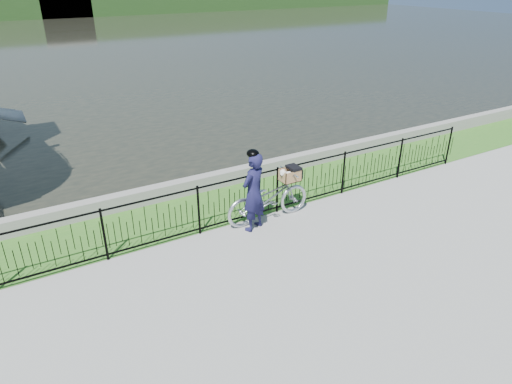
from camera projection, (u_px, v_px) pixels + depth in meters
ground at (278, 256)px, 9.23m from camera, size 120.00×120.00×0.00m
grass_strip at (221, 205)px, 11.25m from camera, size 60.00×2.00×0.01m
water at (44, 47)px, 34.87m from camera, size 120.00×120.00×0.00m
quay_wall at (204, 183)px, 11.94m from camera, size 60.00×0.30×0.40m
fence at (240, 200)px, 10.22m from camera, size 14.00×0.06×1.15m
far_treeline at (10, 5)px, 55.20m from camera, size 120.00×6.00×3.00m
far_building_right at (64, 4)px, 56.71m from camera, size 6.00×3.00×3.20m
bicycle_rig at (268, 197)px, 10.36m from camera, size 2.09×0.73×1.20m
cyclist at (253, 191)px, 9.82m from camera, size 0.77×0.64×1.86m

